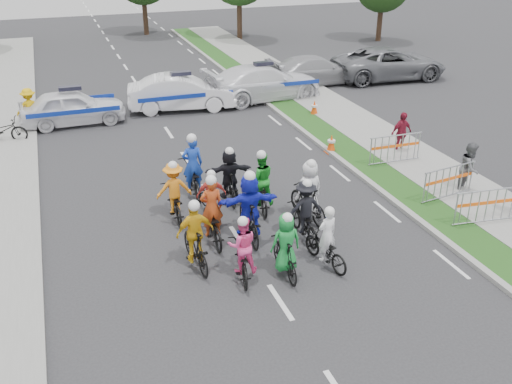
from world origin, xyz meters
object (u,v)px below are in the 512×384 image
object	(u,v)px
rider_2	(242,254)
barrier_0	(486,208)
spectator_1	(470,168)
marshal_hiviz	(30,108)
rider_6	(212,219)
rider_9	(211,202)
barrier_1	(448,184)
rider_11	(229,179)
police_car_1	(182,93)
civilian_suv	(389,63)
rider_4	(305,215)
rider_8	(260,187)
rider_3	(195,241)
barrier_2	(395,150)
rider_12	(193,175)
rider_7	(309,197)
parked_bike	(2,130)
spectator_2	(401,133)
rider_5	(249,211)
police_car_2	(263,82)
rider_10	(174,196)
rider_0	(326,246)
cone_1	(314,108)
rider_1	(285,250)
civilian_sedan	(315,70)
cone_0	(331,144)
police_car_0	(73,107)

from	to	relation	value
rider_2	barrier_0	world-z (taller)	rider_2
rider_2	spectator_1	size ratio (longest dim) A/B	1.06
spectator_1	marshal_hiviz	bearing A→B (deg)	105.45
rider_6	rider_9	world-z (taller)	rider_6
barrier_1	rider_11	bearing A→B (deg)	160.65
police_car_1	civilian_suv	xyz separation A→B (m)	(11.68, 1.60, 0.06)
rider_9	barrier_1	world-z (taller)	rider_9
rider_4	rider_11	world-z (taller)	rider_11
barrier_1	police_car_1	bearing A→B (deg)	114.82
rider_2	rider_8	size ratio (longest dim) A/B	0.89
rider_3	barrier_2	xyz separation A→B (m)	(8.10, 3.92, -0.16)
rider_9	rider_12	size ratio (longest dim) A/B	0.81
rider_7	parked_bike	bearing A→B (deg)	-58.17
spectator_2	police_car_1	bearing A→B (deg)	120.17
rider_5	police_car_2	size ratio (longest dim) A/B	0.36
rider_8	rider_10	size ratio (longest dim) A/B	1.07
rider_0	spectator_2	distance (m)	8.37
spectator_2	parked_bike	xyz separation A→B (m)	(-13.75, 6.10, -0.28)
rider_6	rider_2	bearing A→B (deg)	97.96
barrier_1	civilian_suv	bearing A→B (deg)	65.09
rider_7	rider_8	distance (m)	1.53
police_car_2	barrier_2	bearing A→B (deg)	-177.34
police_car_1	rider_8	bearing A→B (deg)	-171.33
police_car_1	cone_1	xyz separation A→B (m)	(5.20, -2.87, -0.44)
rider_8	rider_12	world-z (taller)	rider_12
police_car_1	spectator_2	distance (m)	10.10
rider_1	rider_2	distance (m)	1.03
rider_4	barrier_1	bearing A→B (deg)	-172.23
rider_0	civilian_sedan	world-z (taller)	rider_0
rider_1	barrier_0	distance (m)	6.19
barrier_1	rider_2	bearing A→B (deg)	-165.93
spectator_1	marshal_hiviz	xyz separation A→B (m)	(-12.83, 11.27, -0.00)
rider_3	rider_5	xyz separation A→B (m)	(1.67, 0.81, 0.13)
rider_5	parked_bike	size ratio (longest dim) A/B	1.09
civilian_suv	barrier_2	distance (m)	12.16
rider_11	police_car_2	xyz separation A→B (m)	(4.78, 9.87, 0.07)
rider_2	cone_0	size ratio (longest dim) A/B	2.46
civilian_sedan	barrier_1	bearing A→B (deg)	167.39
cone_0	police_car_2	bearing A→B (deg)	89.52
rider_6	cone_0	bearing A→B (deg)	-139.67
rider_10	parked_bike	xyz separation A→B (m)	(-4.87, 8.32, -0.21)
rider_0	rider_7	xyz separation A→B (m)	(0.58, 2.29, 0.18)
rider_4	parked_bike	xyz separation A→B (m)	(-7.87, 10.61, -0.20)
rider_6	police_car_0	bearing A→B (deg)	-74.08
rider_2	rider_11	xyz separation A→B (m)	(0.94, 3.99, 0.13)
rider_3	barrier_0	bearing A→B (deg)	170.40
rider_6	marshal_hiviz	size ratio (longest dim) A/B	1.20
rider_8	civilian_sedan	world-z (taller)	rider_8
rider_7	cone_1	bearing A→B (deg)	-125.18
rider_3	marshal_hiviz	world-z (taller)	rider_3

